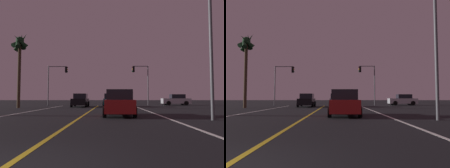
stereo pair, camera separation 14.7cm
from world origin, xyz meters
The scene contains 11 objects.
lane_edge_right centered at (5.12, 11.58, 0.00)m, with size 0.16×35.16×0.01m, color silver.
lane_edge_left centered at (-5.12, 11.58, 0.00)m, with size 0.16×35.16×0.01m, color silver.
lane_center_divider centered at (0.00, 11.58, 0.00)m, with size 0.16×35.16×0.01m, color gold.
car_oncoming centered at (-2.05, 25.55, 0.82)m, with size 2.02×4.30×1.70m.
car_lead_same_lane centered at (2.37, 11.31, 0.82)m, with size 2.02×4.30×1.70m.
car_ahead_far centered at (1.85, 25.82, 0.82)m, with size 2.02×4.30×1.70m.
car_crossing_side centered at (12.07, 31.62, 0.82)m, with size 4.30×2.02×1.70m.
traffic_light_near_right centered at (6.30, 29.66, 4.31)m, with size 2.45×0.36×5.89m.
traffic_light_near_left centered at (-6.04, 29.66, 4.29)m, with size 2.94×0.36×5.83m.
street_lamp_right_near centered at (6.66, 8.48, 5.00)m, with size 2.42×0.44×7.83m.
palm_tree_left_mid centered at (-8.77, 22.49, 6.92)m, with size 2.03×2.17×8.83m.
Camera 2 is at (1.96, -3.38, 1.20)m, focal length 35.98 mm.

